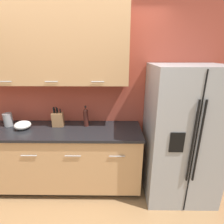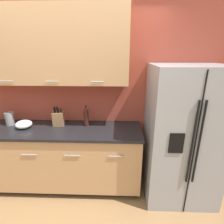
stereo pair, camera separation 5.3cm
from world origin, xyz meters
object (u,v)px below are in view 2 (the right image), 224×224
(refrigerator, at_px, (182,135))
(wine_bottle, at_px, (86,117))
(steel_canister, at_px, (10,119))
(knife_block, at_px, (58,119))
(mixing_bowl, at_px, (24,124))

(refrigerator, xyz_separation_m, wine_bottle, (-1.29, 0.19, 0.17))
(steel_canister, bearing_deg, knife_block, -0.33)
(knife_block, bearing_deg, mixing_bowl, -167.92)
(refrigerator, bearing_deg, wine_bottle, 171.58)
(refrigerator, xyz_separation_m, mixing_bowl, (-2.15, 0.08, 0.09))
(knife_block, height_order, wine_bottle, wine_bottle)
(wine_bottle, bearing_deg, steel_canister, -179.51)
(refrigerator, relative_size, steel_canister, 8.89)
(steel_canister, bearing_deg, wine_bottle, 0.49)
(wine_bottle, distance_m, mixing_bowl, 0.87)
(knife_block, height_order, mixing_bowl, knife_block)
(refrigerator, height_order, knife_block, refrigerator)
(knife_block, relative_size, steel_canister, 1.45)
(refrigerator, bearing_deg, knife_block, 173.99)
(wine_bottle, height_order, steel_canister, wine_bottle)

